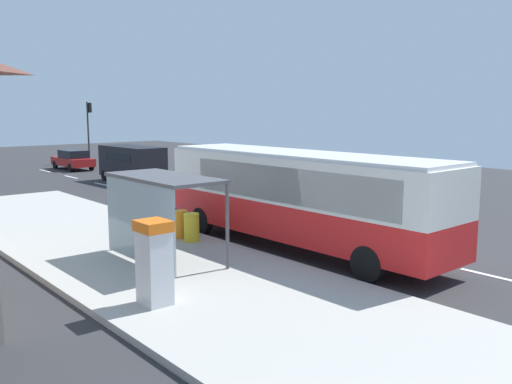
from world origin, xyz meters
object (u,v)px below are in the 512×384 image
Objects in this scene: traffic_light_near_side at (89,123)px; recycling_bin_orange at (180,224)px; recycling_bin_blue at (170,221)px; recycling_bin_yellow at (192,227)px; ticket_machine at (154,262)px; white_van at (132,161)px; sedan_near at (73,159)px; bus_shelter at (155,197)px; bus at (298,194)px; recycling_bin_green at (160,218)px.

recycling_bin_orange is at bearing -108.15° from traffic_light_near_side.
traffic_light_near_side reaches higher than recycling_bin_blue.
recycling_bin_yellow is 0.18× the size of traffic_light_near_side.
traffic_light_near_side is (13.71, 34.80, 2.32)m from ticket_machine.
white_van reaches higher than recycling_bin_yellow.
sedan_near is 26.28m from recycling_bin_orange.
bus_shelter is at bearing -115.81° from white_van.
recycling_bin_orange is (-6.50, -25.47, -0.14)m from sedan_near.
recycling_bin_yellow is at bearing 133.99° from bus.
sedan_near is at bearing 74.88° from recycling_bin_green.
recycling_bin_blue is at bearing -90.00° from recycling_bin_green.
sedan_near is 24.93m from recycling_bin_green.
recycling_bin_orange is at bearing -104.32° from sedan_near.
ticket_machine is (-10.42, -20.87, -0.17)m from white_van.
ticket_machine is 0.48× the size of bus_shelter.
bus is 3.77m from recycling_bin_yellow.
traffic_light_near_side is at bearing 71.01° from recycling_bin_green.
sedan_near is 2.28× the size of ticket_machine.
recycling_bin_orange is (0.00, 0.70, 0.00)m from recycling_bin_yellow.
white_van is 9.84m from sedan_near.
traffic_light_near_side is 1.32× the size of bus_shelter.
traffic_light_near_side reaches higher than sedan_near.
recycling_bin_green is (0.00, 2.10, 0.00)m from recycling_bin_yellow.
white_van is at bearing -103.32° from traffic_light_near_side.
ticket_machine is at bearing -116.53° from white_van.
traffic_light_near_side is (3.20, 4.11, 2.70)m from sedan_near.
recycling_bin_yellow is (-6.50, -26.17, -0.14)m from sedan_near.
recycling_bin_green is at bearing 58.19° from bus_shelter.
traffic_light_near_side is (3.30, 13.93, 2.15)m from white_van.
recycling_bin_orange and recycling_bin_blue have the same top height.
white_van is at bearing -90.59° from sedan_near.
bus_shelter reaches higher than recycling_bin_green.
bus reaches higher than bus_shelter.
recycling_bin_yellow and recycling_bin_green have the same top height.
sedan_near is at bearing 89.41° from white_van.
white_van is 1.00× the size of traffic_light_near_side.
recycling_bin_orange is at bearing 44.40° from bus_shelter.
recycling_bin_blue is at bearing 90.00° from recycling_bin_orange.
traffic_light_near_side reaches higher than recycling_bin_yellow.
recycling_bin_yellow is at bearing 48.42° from ticket_machine.
ticket_machine is at bearing -124.13° from recycling_bin_blue.
recycling_bin_blue is (-2.49, 3.98, -1.19)m from bus.
bus_shelter is at bearing -146.45° from recycling_bin_yellow.
bus is 19.33m from white_van.
bus_shelter is (-8.61, -17.81, 0.75)m from white_van.
bus is 29.04m from sedan_near.
bus_shelter is at bearing -127.66° from recycling_bin_blue.
recycling_bin_yellow is (-2.49, 2.58, -1.19)m from bus.
ticket_machine is at bearing -163.32° from bus.
recycling_bin_blue is (-6.40, -14.94, -0.69)m from white_van.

